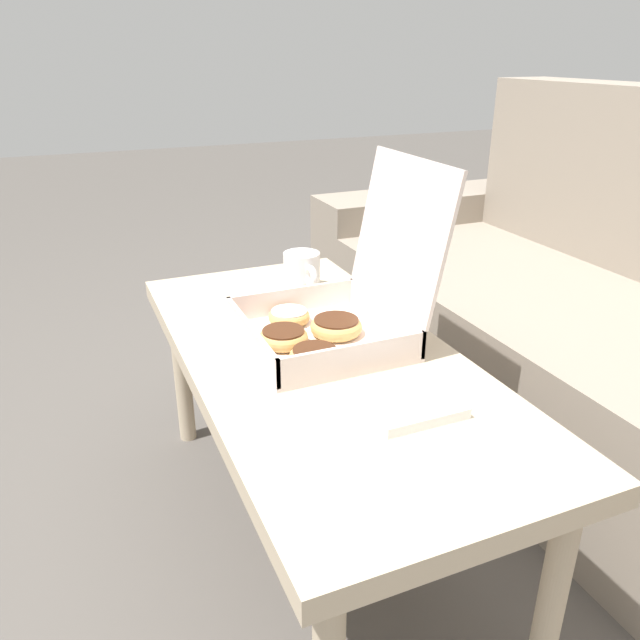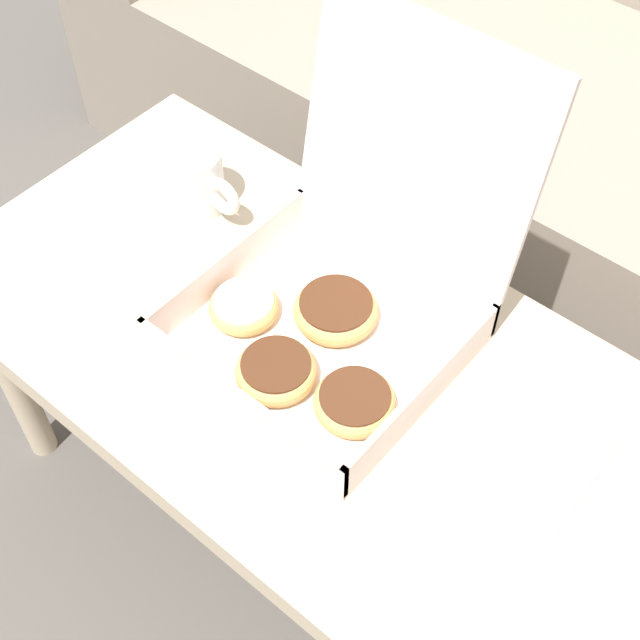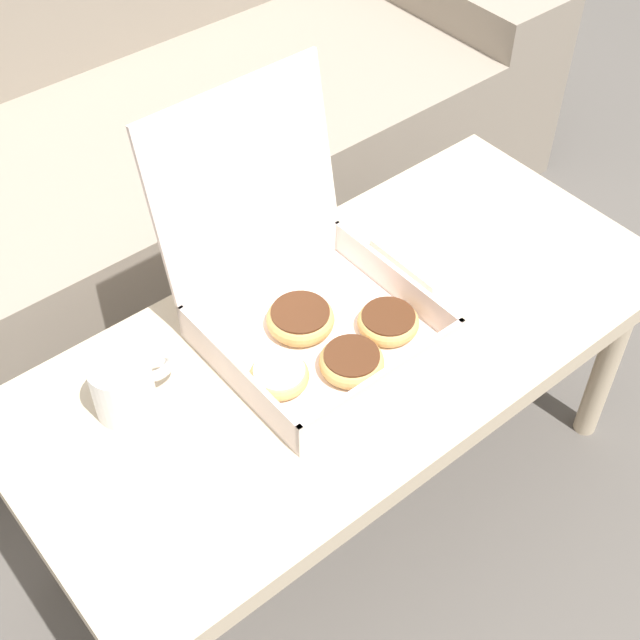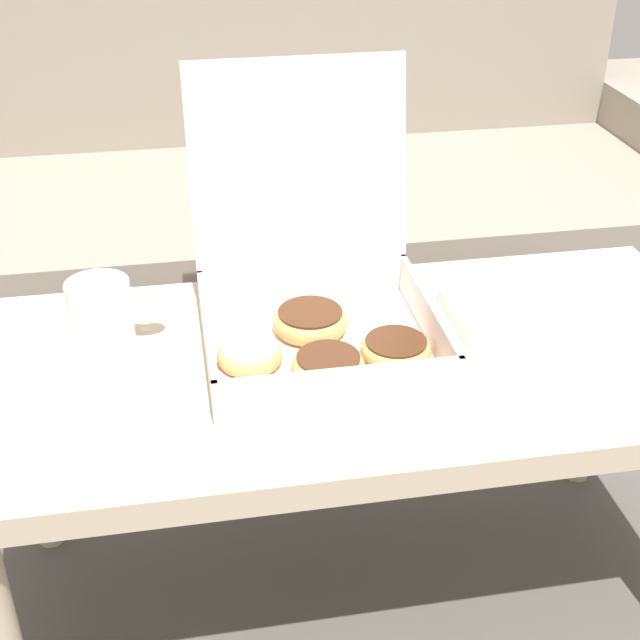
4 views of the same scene
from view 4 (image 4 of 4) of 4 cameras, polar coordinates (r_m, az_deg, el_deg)
The scene contains 6 objects.
ground_plane at distance 1.58m, azimuth 1.16°, elevation -14.60°, with size 12.00×12.00×0.00m, color #514C47.
couch at distance 2.08m, azimuth -3.05°, elevation 7.25°, with size 2.18×0.80×0.91m.
coffee_table at distance 1.26m, azimuth 2.02°, elevation -4.10°, with size 1.09×0.51×0.45m.
pastry_box at distance 1.23m, azimuth -0.21°, elevation 1.06°, with size 0.32×0.36×0.36m.
coffee_mug at distance 1.28m, azimuth -13.69°, elevation 0.48°, with size 0.13×0.09×0.09m.
napkin_stack at distance 1.34m, azimuth 11.62°, elevation 0.37°, with size 0.15×0.15×0.02m.
Camera 4 is at (-0.22, -1.09, 1.12)m, focal length 50.00 mm.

